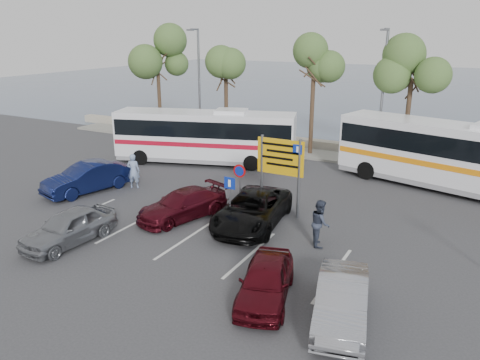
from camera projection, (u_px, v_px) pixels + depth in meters
The scene contains 24 objects.
ground at pixel (225, 235), 19.13m from camera, with size 120.00×120.00×0.00m, color #363639.
kerb_strip at pixel (331, 157), 30.84m from camera, with size 44.00×2.40×0.15m, color gray.
seawall at pixel (341, 147), 32.45m from camera, with size 48.00×0.80×0.60m, color #A79D86.
sea at pixel (428, 87), 69.40m from camera, with size 140.00×140.00×0.00m, color #455A6F.
tree_far_left at pixel (157, 54), 35.28m from camera, with size 3.20×3.20×7.60m.
tree_left at pixel (226, 61), 32.66m from camera, with size 3.20×3.20×7.20m.
tree_mid at pixel (315, 53), 29.52m from camera, with size 3.20×3.20×8.00m.
tree_right at pixel (413, 64), 26.95m from camera, with size 3.20×3.20×7.40m.
street_lamp_left at pixel (199, 80), 33.59m from camera, with size 0.45×1.15×8.01m.
street_lamp_right at pixel (382, 91), 27.70m from camera, with size 0.45×1.15×8.01m.
direction_sign at pixel (280, 163), 20.62m from camera, with size 2.20×0.12×3.60m.
sign_no_stop at pixel (240, 181), 20.92m from camera, with size 0.60×0.08×2.35m.
sign_parking at pixel (230, 195), 19.44m from camera, with size 0.50×0.07×2.25m.
lane_markings at pixel (188, 239), 18.81m from camera, with size 12.02×4.20×0.01m, color silver, non-canonical shape.
coach_bus_left at pixel (205, 138), 29.10m from camera, with size 11.30×5.63×3.46m.
coach_bus_right at pixel (453, 159), 24.01m from camera, with size 12.17×5.38×3.71m.
car_silver_a at pixel (69, 227), 18.26m from camera, with size 1.60×3.97×1.35m, color gray.
car_blue at pixel (87, 178), 24.13m from camera, with size 1.60×4.59×1.51m, color #0E1641.
car_maroon at pixel (183, 205), 20.75m from camera, with size 1.76×4.34×1.26m, color #470B16.
car_red at pixel (266, 281), 14.42m from camera, with size 1.51×3.74×1.28m, color #480A12.
suv_black at pixel (252, 209), 19.94m from camera, with size 2.38×5.16×1.44m, color black.
car_silver_b at pixel (342, 300), 13.33m from camera, with size 1.40×4.00×1.32m, color gray.
pedestrian_near at pixel (133, 171), 24.69m from camera, with size 0.68×0.44×1.86m, color #8095BA.
pedestrian_far at pixel (320, 223), 18.02m from camera, with size 0.90×0.70×1.85m, color #313849.
Camera 1 is at (8.89, -15.13, 7.98)m, focal length 35.00 mm.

